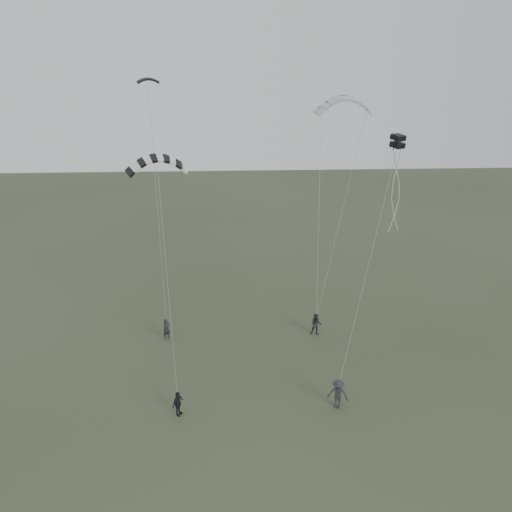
{
  "coord_description": "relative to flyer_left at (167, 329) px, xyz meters",
  "views": [
    {
      "loc": [
        -0.73,
        -25.64,
        19.2
      ],
      "look_at": [
        0.94,
        5.33,
        7.23
      ],
      "focal_mm": 35.0,
      "sensor_mm": 36.0,
      "label": 1
    }
  ],
  "objects": [
    {
      "name": "flyer_right",
      "position": [
        11.2,
        -0.0,
        0.06
      ],
      "size": [
        0.94,
        0.79,
        1.71
      ],
      "primitive_type": "imported",
      "rotation": [
        0.0,
        0.0,
        -0.19
      ],
      "color": "#28282E",
      "rests_on": "ground"
    },
    {
      "name": "ground",
      "position": [
        5.61,
        -7.27,
        -0.79
      ],
      "size": [
        140.0,
        140.0,
        0.0
      ],
      "primitive_type": "plane",
      "color": "#353F29",
      "rests_on": "ground"
    },
    {
      "name": "kite_striped",
      "position": [
        0.84,
        -4.64,
        13.49
      ],
      "size": [
        3.63,
        2.09,
        1.51
      ],
      "primitive_type": null,
      "rotation": [
        0.31,
        0.0,
        0.27
      ],
      "color": "black",
      "rests_on": "flyer_center"
    },
    {
      "name": "kite_box",
      "position": [
        14.85,
        -3.54,
        14.15
      ],
      "size": [
        0.99,
        1.02,
        0.83
      ],
      "primitive_type": null,
      "rotation": [
        0.16,
        0.0,
        0.57
      ],
      "color": "black",
      "rests_on": "flyer_far"
    },
    {
      "name": "flyer_far",
      "position": [
        11.05,
        -8.66,
        0.16
      ],
      "size": [
        1.4,
        1.08,
        1.91
      ],
      "primitive_type": "imported",
      "rotation": [
        0.0,
        0.0,
        -0.34
      ],
      "color": "#29292E",
      "rests_on": "ground"
    },
    {
      "name": "kite_pale_large",
      "position": [
        13.57,
        5.5,
        16.02
      ],
      "size": [
        4.49,
        1.86,
        1.95
      ],
      "primitive_type": null,
      "rotation": [
        0.26,
        0.0,
        0.11
      ],
      "color": "#B0B3B6",
      "rests_on": "flyer_right"
    },
    {
      "name": "flyer_left",
      "position": [
        0.0,
        0.0,
        0.0
      ],
      "size": [
        0.69,
        0.64,
        1.59
      ],
      "primitive_type": "imported",
      "rotation": [
        0.0,
        0.0,
        0.61
      ],
      "color": "black",
      "rests_on": "ground"
    },
    {
      "name": "flyer_center",
      "position": [
        1.64,
        -8.79,
        -0.02
      ],
      "size": [
        0.8,
        0.97,
        1.55
      ],
      "primitive_type": "imported",
      "rotation": [
        0.0,
        0.0,
        1.01
      ],
      "color": "black",
      "rests_on": "ground"
    },
    {
      "name": "kite_dark_small",
      "position": [
        -0.71,
        4.64,
        17.41
      ],
      "size": [
        1.65,
        0.95,
        0.6
      ],
      "primitive_type": null,
      "rotation": [
        0.23,
        0.0,
        0.26
      ],
      "color": "black",
      "rests_on": "flyer_left"
    }
  ]
}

